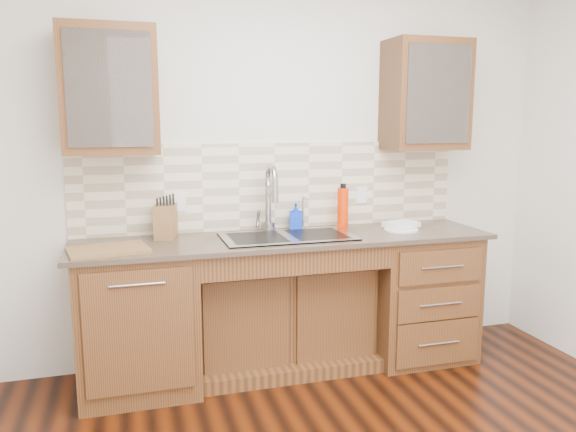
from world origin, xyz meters
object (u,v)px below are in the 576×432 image
object	(u,v)px
water_bottle	(343,208)
cutting_board	(108,250)
soap_bottle	(296,216)
plate	(401,230)
knife_block	(166,221)

from	to	relation	value
water_bottle	cutting_board	distance (m)	1.58
soap_bottle	cutting_board	bearing A→B (deg)	-150.43
soap_bottle	water_bottle	world-z (taller)	water_bottle
water_bottle	plate	bearing A→B (deg)	-26.23
plate	cutting_board	distance (m)	1.91
knife_block	soap_bottle	bearing A→B (deg)	17.64
water_bottle	plate	world-z (taller)	water_bottle
soap_bottle	cutting_board	distance (m)	1.27
water_bottle	soap_bottle	bearing A→B (deg)	169.13
soap_bottle	water_bottle	size ratio (longest dim) A/B	0.65
knife_block	cutting_board	xyz separation A→B (m)	(-0.35, -0.30, -0.10)
soap_bottle	water_bottle	distance (m)	0.33
soap_bottle	knife_block	bearing A→B (deg)	-163.21
water_bottle	cutting_board	world-z (taller)	water_bottle
soap_bottle	cutting_board	world-z (taller)	soap_bottle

